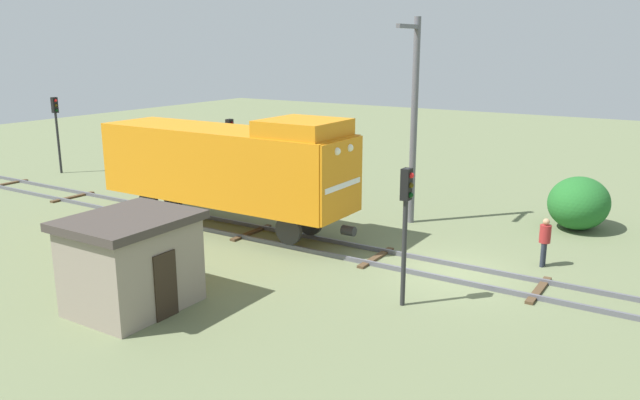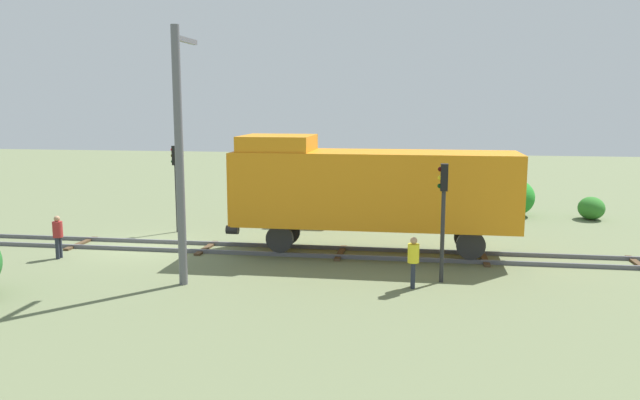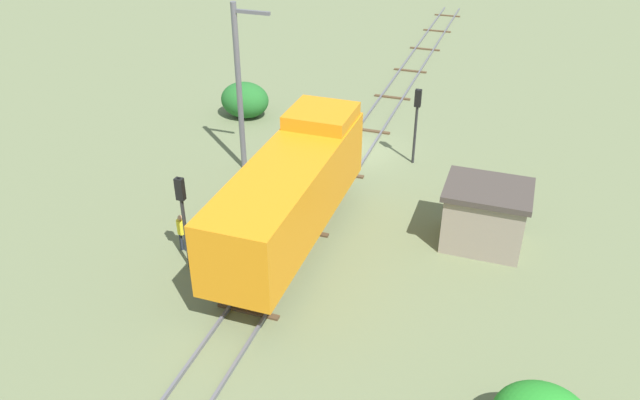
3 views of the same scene
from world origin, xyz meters
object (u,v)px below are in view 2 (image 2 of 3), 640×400
(worker_by_signal, at_px, (413,258))
(traffic_signal_near, at_px, (176,172))
(traffic_signal_mid, at_px, (443,200))
(catenary_mast, at_px, (180,151))
(worker_near_track, at_px, (58,234))
(locomotive, at_px, (369,187))
(relay_hut, at_px, (327,193))

(worker_by_signal, bearing_deg, traffic_signal_near, -58.86)
(traffic_signal_mid, distance_m, catenary_mast, 8.86)
(worker_near_track, bearing_deg, worker_by_signal, 29.85)
(worker_by_signal, bearing_deg, locomotive, -91.87)
(traffic_signal_near, xyz_separation_m, worker_near_track, (5.60, -2.66, -1.84))
(traffic_signal_near, relative_size, traffic_signal_mid, 1.01)
(traffic_signal_mid, xyz_separation_m, relay_hut, (-10.90, -5.53, -1.42))
(locomotive, distance_m, worker_near_track, 12.31)
(traffic_signal_mid, bearing_deg, relay_hut, -153.11)
(traffic_signal_mid, distance_m, worker_by_signal, 2.20)
(traffic_signal_mid, height_order, worker_by_signal, traffic_signal_mid)
(worker_near_track, xyz_separation_m, relay_hut, (-9.90, 9.16, 0.40))
(worker_near_track, height_order, worker_by_signal, same)
(locomotive, relative_size, relay_hut, 3.31)
(traffic_signal_mid, relative_size, worker_near_track, 2.38)
(traffic_signal_mid, relative_size, worker_by_signal, 2.38)
(traffic_signal_near, relative_size, worker_near_track, 2.40)
(locomotive, distance_m, catenary_mast, 7.83)
(locomotive, xyz_separation_m, relay_hut, (-7.50, -2.78, -1.38))
(traffic_signal_near, distance_m, traffic_signal_mid, 13.72)
(locomotive, distance_m, relay_hut, 8.12)
(relay_hut, bearing_deg, worker_by_signal, 21.41)
(relay_hut, bearing_deg, traffic_signal_near, -56.51)
(traffic_signal_near, height_order, traffic_signal_mid, traffic_signal_near)
(worker_by_signal, height_order, catenary_mast, catenary_mast)
(traffic_signal_mid, height_order, catenary_mast, catenary_mast)
(worker_by_signal, distance_m, catenary_mast, 8.42)
(traffic_signal_mid, xyz_separation_m, worker_by_signal, (0.80, -0.94, -1.82))
(traffic_signal_near, relative_size, catenary_mast, 0.48)
(catenary_mast, bearing_deg, worker_near_track, -112.55)
(locomotive, bearing_deg, relay_hut, -159.65)
(traffic_signal_mid, height_order, worker_near_track, traffic_signal_mid)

